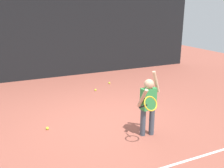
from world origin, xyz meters
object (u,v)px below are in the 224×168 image
tennis_player (148,102)px  tennis_ball_6 (47,128)px  tennis_ball_1 (109,83)px  tennis_ball_3 (95,90)px  tennis_ball_4 (154,114)px

tennis_player → tennis_ball_6: (-1.85, 1.10, -0.69)m
tennis_player → tennis_ball_6: size_ratio=20.46×
tennis_ball_1 → tennis_ball_6: bearing=-135.4°
tennis_ball_3 → tennis_ball_4: same height
tennis_ball_6 → tennis_ball_3: bearing=47.3°
tennis_ball_3 → tennis_ball_6: bearing=-132.7°
tennis_player → tennis_ball_4: (0.68, 0.77, -0.69)m
tennis_ball_1 → tennis_ball_3: 0.89m
tennis_player → tennis_ball_4: tennis_player is taller
tennis_ball_3 → tennis_ball_4: 2.48m
tennis_ball_1 → tennis_ball_3: size_ratio=1.00×
tennis_player → tennis_ball_3: (0.06, 3.17, -0.69)m
tennis_ball_1 → tennis_ball_6: (-2.62, -2.59, 0.00)m
tennis_ball_3 → tennis_ball_4: bearing=-75.6°
tennis_ball_6 → tennis_player: bearing=-30.9°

